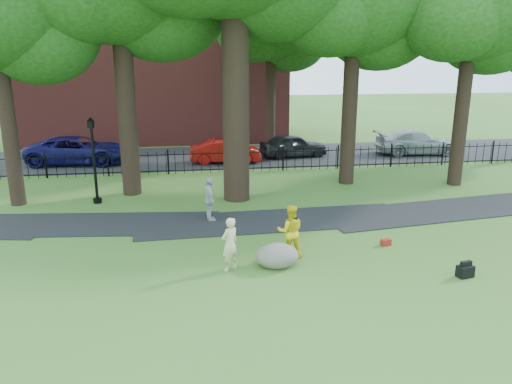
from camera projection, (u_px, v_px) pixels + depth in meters
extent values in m
plane|color=#3D5C20|center=(262.00, 265.00, 14.68)|extent=(120.00, 120.00, 0.00)
cube|color=black|center=(272.00, 221.00, 18.53)|extent=(36.07, 3.85, 0.03)
cube|color=black|center=(221.00, 157.00, 29.93)|extent=(80.00, 7.00, 0.02)
cube|color=black|center=(226.00, 153.00, 25.84)|extent=(44.00, 0.04, 0.04)
cube|color=black|center=(227.00, 169.00, 26.07)|extent=(44.00, 0.04, 0.04)
cube|color=maroon|center=(155.00, 53.00, 35.39)|extent=(18.00, 8.00, 12.00)
cylinder|color=black|center=(235.00, 73.00, 19.94)|extent=(1.10, 1.10, 10.50)
cylinder|color=black|center=(6.00, 111.00, 19.56)|extent=(0.60, 0.60, 7.70)
ellipsoid|color=#16380F|center=(39.00, 32.00, 19.66)|extent=(4.80, 4.80, 4.08)
cylinder|color=black|center=(125.00, 89.00, 20.94)|extent=(0.80, 0.80, 9.10)
ellipsoid|color=#16380F|center=(161.00, 3.00, 21.07)|extent=(5.76, 5.76, 4.90)
cylinder|color=black|center=(350.00, 94.00, 22.88)|extent=(0.70, 0.70, 8.40)
ellipsoid|color=#16380F|center=(379.00, 21.00, 23.00)|extent=(5.28, 5.28, 4.49)
ellipsoid|color=#16380F|center=(330.00, 7.00, 21.07)|extent=(4.95, 4.95, 4.21)
cylinder|color=black|center=(463.00, 99.00, 22.66)|extent=(0.64, 0.64, 8.05)
ellipsoid|color=#16380F|center=(490.00, 28.00, 22.75)|extent=(4.96, 4.96, 4.22)
ellipsoid|color=#16380F|center=(453.00, 14.00, 20.94)|extent=(4.65, 4.65, 3.95)
imported|color=#C9BE8A|center=(230.00, 244.00, 14.18)|extent=(0.69, 0.64, 1.58)
imported|color=gold|center=(290.00, 231.00, 15.11)|extent=(0.87, 0.72, 1.65)
imported|color=#ABACB0|center=(210.00, 200.00, 18.34)|extent=(0.57, 1.03, 1.65)
ellipsoid|color=#6E675B|center=(277.00, 254.00, 14.55)|extent=(1.51, 1.31, 0.75)
cylinder|color=black|center=(95.00, 166.00, 20.38)|extent=(0.12, 0.12, 3.14)
cylinder|color=black|center=(98.00, 200.00, 20.78)|extent=(0.35, 0.35, 0.20)
cube|color=black|center=(91.00, 124.00, 19.92)|extent=(0.26, 0.26, 0.29)
cone|color=black|center=(90.00, 119.00, 19.87)|extent=(0.31, 0.31, 0.16)
cube|color=black|center=(465.00, 271.00, 13.89)|extent=(0.49, 0.37, 0.33)
cube|color=maroon|center=(386.00, 242.00, 16.17)|extent=(0.34, 0.26, 0.21)
imported|color=maroon|center=(225.00, 151.00, 28.19)|extent=(4.03, 1.58, 1.31)
imported|color=#0F0E46|center=(78.00, 150.00, 27.92)|extent=(5.74, 3.02, 1.54)
imported|color=black|center=(294.00, 145.00, 29.82)|extent=(4.24, 2.20, 1.38)
imported|color=#989CA1|center=(416.00, 142.00, 30.61)|extent=(5.15, 2.35, 1.46)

